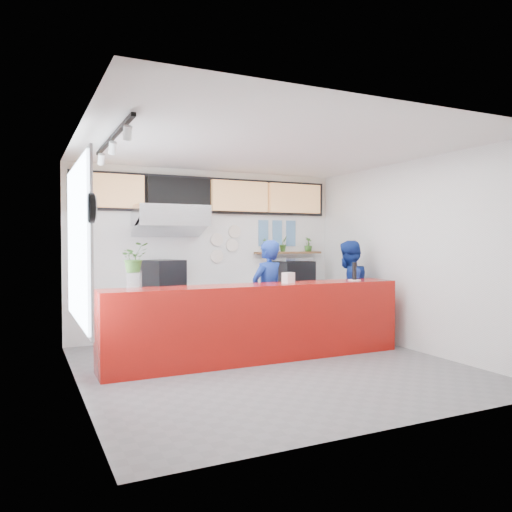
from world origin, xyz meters
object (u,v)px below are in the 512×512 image
object	(u,v)px
panini_oven	(163,275)
staff_right	(348,291)
service_counter	(259,322)
staff_center	(268,295)
espresso_machine	(294,273)
pepper_mill	(354,271)

from	to	relation	value
panini_oven	staff_right	bearing A→B (deg)	-43.32
service_counter	staff_center	bearing A→B (deg)	53.45
service_counter	panini_oven	distance (m)	2.11
service_counter	espresso_machine	size ratio (longest dim) A/B	6.61
espresso_machine	staff_right	xyz separation A→B (m)	(0.38, -1.22, -0.25)
panini_oven	pepper_mill	size ratio (longest dim) A/B	2.05
espresso_machine	service_counter	bearing A→B (deg)	-139.94
espresso_machine	staff_center	size ratio (longest dim) A/B	0.39
panini_oven	espresso_machine	size ratio (longest dim) A/B	0.82
service_counter	staff_right	distance (m)	2.10
staff_right	panini_oven	bearing A→B (deg)	-45.53
service_counter	pepper_mill	xyz separation A→B (m)	(1.66, -0.03, 0.70)
panini_oven	espresso_machine	world-z (taller)	panini_oven
panini_oven	staff_right	xyz separation A→B (m)	(2.91, -1.22, -0.29)
espresso_machine	staff_center	distance (m)	1.69
staff_right	service_counter	bearing A→B (deg)	-6.51
service_counter	staff_center	size ratio (longest dim) A/B	2.59
espresso_machine	pepper_mill	distance (m)	1.84
staff_right	pepper_mill	world-z (taller)	staff_right
staff_center	service_counter	bearing A→B (deg)	33.20
panini_oven	espresso_machine	bearing A→B (deg)	-20.52
panini_oven	pepper_mill	bearing A→B (deg)	-55.89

